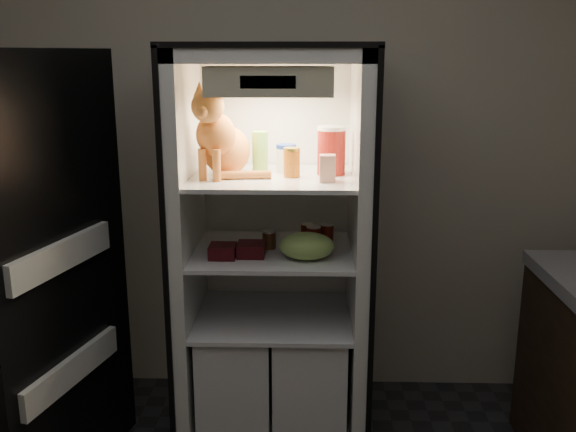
{
  "coord_description": "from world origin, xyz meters",
  "views": [
    {
      "loc": [
        0.15,
        -1.54,
        1.84
      ],
      "look_at": [
        0.07,
        1.32,
        1.1
      ],
      "focal_mm": 40.0,
      "sensor_mm": 36.0,
      "label": 1
    }
  ],
  "objects_px": {
    "condiment_jar": "(269,239)",
    "cream_carton": "(327,168)",
    "mayo_tub": "(286,158)",
    "refrigerator": "(274,275)",
    "berry_box_right": "(251,249)",
    "berry_box_left": "(223,251)",
    "tabby_cat": "(221,141)",
    "salsa_jar": "(292,162)",
    "soda_can_b": "(326,237)",
    "soda_can_c": "(313,240)",
    "soda_can_a": "(307,235)",
    "grape_bag": "(307,246)",
    "pepper_jar": "(331,150)",
    "parmesan_shaker": "(260,152)"
  },
  "relations": [
    {
      "from": "condiment_jar",
      "to": "berry_box_left",
      "type": "distance_m",
      "value": 0.25
    },
    {
      "from": "condiment_jar",
      "to": "salsa_jar",
      "type": "bearing_deg",
      "value": -21.95
    },
    {
      "from": "tabby_cat",
      "to": "salsa_jar",
      "type": "height_order",
      "value": "tabby_cat"
    },
    {
      "from": "refrigerator",
      "to": "berry_box_right",
      "type": "relative_size",
      "value": 15.34
    },
    {
      "from": "pepper_jar",
      "to": "mayo_tub",
      "type": "bearing_deg",
      "value": 165.75
    },
    {
      "from": "refrigerator",
      "to": "soda_can_c",
      "type": "distance_m",
      "value": 0.3
    },
    {
      "from": "condiment_jar",
      "to": "berry_box_left",
      "type": "bearing_deg",
      "value": -143.94
    },
    {
      "from": "mayo_tub",
      "to": "cream_carton",
      "type": "height_order",
      "value": "mayo_tub"
    },
    {
      "from": "tabby_cat",
      "to": "soda_can_c",
      "type": "relative_size",
      "value": 3.45
    },
    {
      "from": "berry_box_left",
      "to": "berry_box_right",
      "type": "xyz_separation_m",
      "value": [
        0.13,
        0.03,
        0.0
      ]
    },
    {
      "from": "berry_box_right",
      "to": "salsa_jar",
      "type": "bearing_deg",
      "value": 22.79
    },
    {
      "from": "salsa_jar",
      "to": "condiment_jar",
      "type": "relative_size",
      "value": 1.5
    },
    {
      "from": "mayo_tub",
      "to": "berry_box_left",
      "type": "height_order",
      "value": "mayo_tub"
    },
    {
      "from": "salsa_jar",
      "to": "berry_box_right",
      "type": "relative_size",
      "value": 1.08
    },
    {
      "from": "refrigerator",
      "to": "soda_can_b",
      "type": "bearing_deg",
      "value": -12.51
    },
    {
      "from": "soda_can_c",
      "to": "berry_box_left",
      "type": "relative_size",
      "value": 1.05
    },
    {
      "from": "mayo_tub",
      "to": "tabby_cat",
      "type": "bearing_deg",
      "value": -159.31
    },
    {
      "from": "tabby_cat",
      "to": "mayo_tub",
      "type": "bearing_deg",
      "value": 38.81
    },
    {
      "from": "soda_can_b",
      "to": "mayo_tub",
      "type": "bearing_deg",
      "value": 155.36
    },
    {
      "from": "cream_carton",
      "to": "berry_box_left",
      "type": "bearing_deg",
      "value": -179.99
    },
    {
      "from": "soda_can_c",
      "to": "cream_carton",
      "type": "bearing_deg",
      "value": -55.98
    },
    {
      "from": "berry_box_left",
      "to": "berry_box_right",
      "type": "height_order",
      "value": "berry_box_right"
    },
    {
      "from": "berry_box_left",
      "to": "soda_can_b",
      "type": "bearing_deg",
      "value": 16.28
    },
    {
      "from": "refrigerator",
      "to": "parmesan_shaker",
      "type": "bearing_deg",
      "value": 163.51
    },
    {
      "from": "cream_carton",
      "to": "soda_can_c",
      "type": "distance_m",
      "value": 0.36
    },
    {
      "from": "berry_box_left",
      "to": "soda_can_a",
      "type": "bearing_deg",
      "value": 25.39
    },
    {
      "from": "soda_can_a",
      "to": "berry_box_right",
      "type": "xyz_separation_m",
      "value": [
        -0.25,
        -0.15,
        -0.03
      ]
    },
    {
      "from": "berry_box_right",
      "to": "tabby_cat",
      "type": "bearing_deg",
      "value": 146.52
    },
    {
      "from": "refrigerator",
      "to": "soda_can_a",
      "type": "height_order",
      "value": "refrigerator"
    },
    {
      "from": "condiment_jar",
      "to": "cream_carton",
      "type": "bearing_deg",
      "value": -28.99
    },
    {
      "from": "pepper_jar",
      "to": "berry_box_left",
      "type": "distance_m",
      "value": 0.67
    },
    {
      "from": "pepper_jar",
      "to": "grape_bag",
      "type": "relative_size",
      "value": 0.9
    },
    {
      "from": "grape_bag",
      "to": "berry_box_left",
      "type": "distance_m",
      "value": 0.38
    },
    {
      "from": "berry_box_left",
      "to": "mayo_tub",
      "type": "bearing_deg",
      "value": 38.89
    },
    {
      "from": "berry_box_left",
      "to": "condiment_jar",
      "type": "bearing_deg",
      "value": 36.06
    },
    {
      "from": "soda_can_a",
      "to": "soda_can_c",
      "type": "relative_size",
      "value": 0.9
    },
    {
      "from": "condiment_jar",
      "to": "soda_can_b",
      "type": "bearing_deg",
      "value": -1.96
    },
    {
      "from": "parmesan_shaker",
      "to": "cream_carton",
      "type": "bearing_deg",
      "value": -34.47
    },
    {
      "from": "condiment_jar",
      "to": "grape_bag",
      "type": "height_order",
      "value": "grape_bag"
    },
    {
      "from": "soda_can_a",
      "to": "berry_box_left",
      "type": "xyz_separation_m",
      "value": [
        -0.38,
        -0.18,
        -0.03
      ]
    },
    {
      "from": "tabby_cat",
      "to": "salsa_jar",
      "type": "distance_m",
      "value": 0.33
    },
    {
      "from": "soda_can_b",
      "to": "berry_box_right",
      "type": "relative_size",
      "value": 1.0
    },
    {
      "from": "pepper_jar",
      "to": "tabby_cat",
      "type": "bearing_deg",
      "value": -173.59
    },
    {
      "from": "soda_can_a",
      "to": "refrigerator",
      "type": "bearing_deg",
      "value": 175.57
    },
    {
      "from": "soda_can_b",
      "to": "tabby_cat",
      "type": "bearing_deg",
      "value": -177.48
    },
    {
      "from": "salsa_jar",
      "to": "soda_can_c",
      "type": "xyz_separation_m",
      "value": [
        0.1,
        -0.02,
        -0.35
      ]
    },
    {
      "from": "mayo_tub",
      "to": "cream_carton",
      "type": "xyz_separation_m",
      "value": [
        0.19,
        -0.22,
        -0.01
      ]
    },
    {
      "from": "soda_can_a",
      "to": "soda_can_c",
      "type": "xyz_separation_m",
      "value": [
        0.03,
        -0.1,
        0.01
      ]
    },
    {
      "from": "tabby_cat",
      "to": "soda_can_a",
      "type": "relative_size",
      "value": 3.82
    },
    {
      "from": "refrigerator",
      "to": "soda_can_b",
      "type": "height_order",
      "value": "refrigerator"
    }
  ]
}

